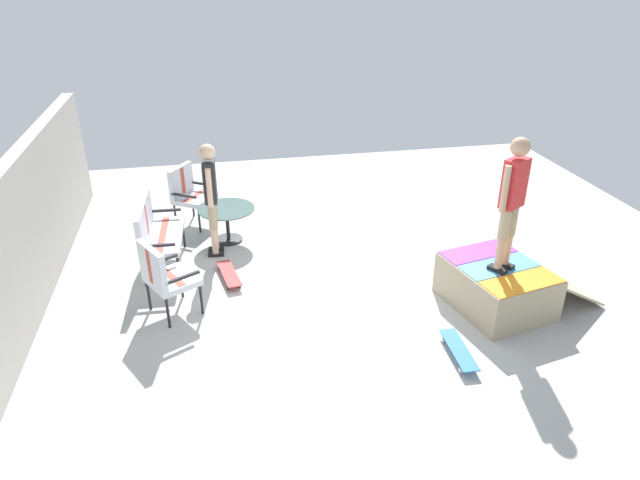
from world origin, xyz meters
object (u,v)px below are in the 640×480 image
patio_bench (154,229)px  skateboard_by_bench (229,274)px  skate_ramp (498,285)px  patio_table (227,218)px  person_watching (211,191)px  patio_chair_by_wall (163,274)px  person_skater (513,195)px  patio_chair_near_house (188,190)px  skateboard_spare (459,350)px

patio_bench → skateboard_by_bench: (-0.61, -1.01, -0.53)m
skate_ramp → patio_table: 4.30m
patio_table → person_watching: (-0.41, 0.22, 0.63)m
patio_chair_by_wall → person_watching: 1.79m
person_watching → person_skater: bearing=-123.2°
patio_chair_by_wall → person_watching: (1.60, -0.67, 0.43)m
patio_table → patio_chair_near_house: bearing=36.2°
skate_ramp → skateboard_spare: skate_ramp is taller
patio_table → person_watching: size_ratio=0.51×
person_watching → skateboard_spare: person_watching is taller
patio_chair_by_wall → skateboard_spare: size_ratio=1.26×
patio_chair_by_wall → person_skater: size_ratio=0.59×
patio_chair_near_house → skateboard_by_bench: bearing=-165.6°
patio_table → person_skater: size_ratio=0.52×
person_watching → person_skater: size_ratio=1.02×
skate_ramp → skateboard_spare: bearing=134.6°
skate_ramp → patio_table: skate_ramp is taller
person_skater → skateboard_by_bench: (1.47, 3.39, -1.53)m
skate_ramp → patio_bench: size_ratio=1.63×
person_watching → person_skater: (-2.32, -3.55, 0.57)m
patio_bench → person_watching: size_ratio=0.72×
person_watching → skateboard_spare: bearing=-139.9°
patio_bench → person_skater: bearing=-115.2°
patio_chair_near_house → person_watching: size_ratio=0.58×
patio_chair_by_wall → skateboard_by_bench: 1.24m
patio_bench → patio_chair_by_wall: bearing=-172.3°
patio_chair_near_house → person_skater: 5.39m
patio_chair_by_wall → patio_table: bearing=-23.9°
person_skater → skateboard_spare: 1.96m
patio_table → patio_bench: bearing=121.3°
person_watching → patio_table: bearing=-28.1°
skate_ramp → patio_chair_near_house: bearing=48.9°
patio_chair_near_house → person_skater: person_skater is taller
patio_chair_near_house → patio_chair_by_wall: (-2.83, 0.30, 0.00)m
person_watching → person_skater: 4.28m
skateboard_by_bench → skate_ramp: bearing=-112.0°
patio_chair_by_wall → skateboard_spare: 3.72m
patio_bench → patio_chair_near_house: (1.47, -0.48, -0.00)m
patio_chair_by_wall → skateboard_spare: patio_chair_by_wall is taller
skateboard_by_bench → person_watching: bearing=10.4°
skate_ramp → person_watching: (2.24, 3.60, 0.74)m
skateboard_by_bench → patio_table: bearing=-3.0°
patio_chair_near_house → skateboard_spare: (-4.39, -3.04, -0.53)m
person_watching → patio_chair_near_house: bearing=17.1°
person_skater → skateboard_by_bench: 4.00m
patio_chair_by_wall → patio_chair_near_house: bearing=-5.9°
skate_ramp → skateboard_spare: (-0.92, 0.93, -0.22)m
patio_bench → person_skater: 4.97m
patio_chair_near_house → patio_table: patio_chair_near_house is taller
patio_chair_by_wall → person_skater: bearing=-99.6°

